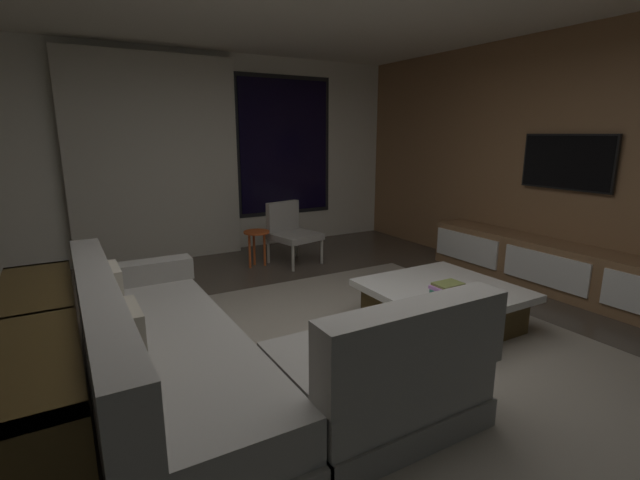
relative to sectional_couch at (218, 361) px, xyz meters
The scene contains 12 objects.
floor 0.99m from the sectional_couch, ahead, with size 9.20×9.20×0.00m, color #473D33.
back_wall_with_window 3.97m from the sectional_couch, 76.63° to the left, with size 6.60×0.30×2.70m.
media_wall 4.14m from the sectional_couch, ahead, with size 0.12×7.80×2.70m.
area_rug 1.33m from the sectional_couch, ahead, with size 3.20×3.80×0.01m, color gray.
sectional_couch is the anchor object (origin of this frame).
coffee_table 2.05m from the sectional_couch, ahead, with size 1.16×1.16×0.36m.
book_stack_on_coffee_table 1.92m from the sectional_couch, ahead, with size 0.29×0.20×0.11m.
accent_chair_near_window 3.20m from the sectional_couch, 55.64° to the left, with size 0.65×0.67×0.78m.
side_stool 2.99m from the sectional_couch, 63.23° to the left, with size 0.32×0.32×0.46m.
media_console 3.72m from the sectional_couch, ahead, with size 0.46×3.10×0.52m.
mounted_tv 4.05m from the sectional_couch, ahead, with size 0.05×0.99×0.57m.
console_table_behind_couch 0.93m from the sectional_couch, behind, with size 0.40×2.10×0.74m.
Camera 1 is at (-1.66, -2.60, 1.64)m, focal length 25.43 mm.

